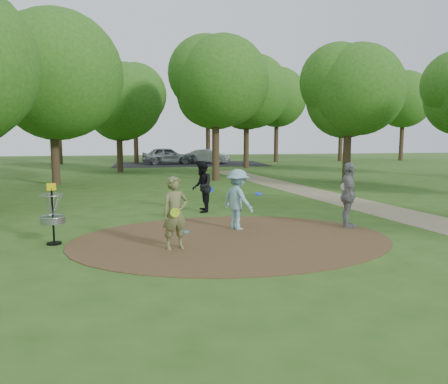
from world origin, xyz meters
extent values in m
plane|color=#2D5119|center=(0.00, 0.00, 0.00)|extent=(100.00, 100.00, 0.00)
cylinder|color=#47301C|center=(0.00, 0.00, 0.01)|extent=(8.40, 8.40, 0.02)
cube|color=#8C7A5B|center=(6.50, 2.00, 0.01)|extent=(7.55, 39.89, 0.01)
cube|color=black|center=(2.00, 30.00, 0.00)|extent=(14.00, 8.00, 0.01)
imported|color=#64683C|center=(-1.53, -0.75, 0.88)|extent=(0.73, 0.59, 1.76)
cylinder|color=#ABD918|center=(-1.55, -0.94, 0.93)|extent=(0.22, 0.05, 0.22)
imported|color=#7CAFB9|center=(0.40, 1.17, 0.88)|extent=(1.13, 1.30, 1.75)
cylinder|color=#0C2ED1|center=(1.02, 1.21, 1.02)|extent=(0.29, 0.29, 0.08)
imported|color=black|center=(-0.25, 4.21, 0.90)|extent=(0.81, 0.97, 1.81)
cylinder|color=blue|center=(0.05, 4.21, 0.80)|extent=(0.23, 0.09, 0.22)
imported|color=gray|center=(3.63, 0.80, 0.97)|extent=(0.76, 1.22, 1.93)
cylinder|color=silver|center=(3.47, 0.77, 1.24)|extent=(0.22, 0.07, 0.22)
cylinder|color=#198CCF|center=(-1.15, 0.98, 0.03)|extent=(0.22, 0.22, 0.02)
cylinder|color=#D31541|center=(-1.61, 1.36, 0.03)|extent=(0.22, 0.22, 0.02)
imported|color=#9B9DA2|center=(-0.13, 30.35, 0.80)|extent=(4.86, 2.42, 1.59)
imported|color=#989C9F|center=(3.77, 30.58, 0.68)|extent=(4.36, 3.10, 1.37)
cylinder|color=black|center=(-4.50, 0.30, 0.68)|extent=(0.05, 0.05, 1.35)
cylinder|color=black|center=(-4.50, 0.30, 0.02)|extent=(0.36, 0.36, 0.04)
cylinder|color=gray|center=(-4.50, 0.30, 0.62)|extent=(0.60, 0.60, 0.16)
torus|color=gray|center=(-4.50, 0.30, 0.70)|extent=(0.63, 0.63, 0.03)
torus|color=gray|center=(-4.50, 0.30, 1.25)|extent=(0.58, 0.58, 0.02)
cube|color=yellow|center=(-4.50, 0.30, 1.45)|extent=(0.22, 0.02, 0.18)
cylinder|color=#332316|center=(-7.00, 14.00, 1.90)|extent=(0.44, 0.44, 3.80)
sphere|color=#275115|center=(-7.00, 14.00, 5.66)|extent=(6.76, 6.76, 6.76)
cylinder|color=#332316|center=(2.00, 15.00, 2.09)|extent=(0.44, 0.44, 4.18)
sphere|color=#275115|center=(2.00, 15.00, 5.65)|extent=(5.35, 5.35, 5.35)
cylinder|color=#332316|center=(9.00, 12.00, 1.80)|extent=(0.44, 0.44, 3.61)
sphere|color=#275115|center=(9.00, 12.00, 4.99)|extent=(5.01, 5.01, 5.01)
cylinder|color=#332316|center=(-4.00, 22.00, 1.71)|extent=(0.44, 0.44, 3.42)
sphere|color=#275115|center=(-4.00, 22.00, 4.93)|extent=(5.51, 5.51, 5.51)
cylinder|color=#332316|center=(6.00, 24.00, 2.19)|extent=(0.44, 0.44, 4.37)
sphere|color=#275115|center=(6.00, 24.00, 6.00)|extent=(5.93, 5.93, 5.93)
camera|label=1|loc=(-2.22, -10.98, 2.72)|focal=35.00mm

